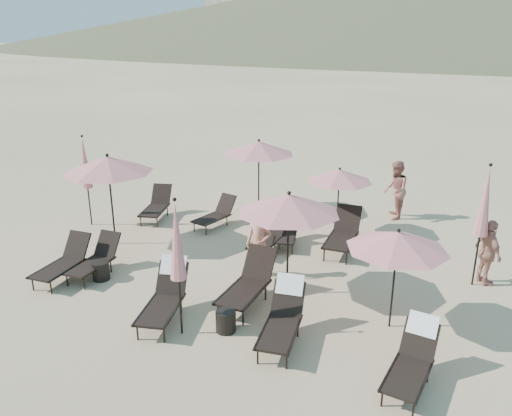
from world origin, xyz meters
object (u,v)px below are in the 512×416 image
at_px(umbrella_open_2, 398,241).
at_px(umbrella_open_4, 339,175).
at_px(side_table_0, 101,271).
at_px(beachgoer_a, 259,244).
at_px(lounger_10, 343,233).
at_px(beachgoer_b, 395,190).
at_px(umbrella_closed_2, 85,163).
at_px(lounger_5, 413,358).
at_px(lounger_0, 63,261).
at_px(beachgoer_c, 488,253).
at_px(lounger_6, 157,205).
at_px(umbrella_open_0, 108,164).
at_px(umbrella_closed_1, 485,202).
at_px(lounger_3, 248,283).
at_px(lounger_1, 95,259).
at_px(lounger_8, 268,237).
at_px(lounger_7, 216,214).
at_px(lounger_4, 283,316).
at_px(umbrella_closed_0, 177,242).
at_px(lounger_2, 165,294).
at_px(side_table_1, 226,321).
at_px(umbrella_open_1, 289,204).
at_px(lounger_9, 286,230).
at_px(umbrella_open_3, 259,148).

relative_size(umbrella_open_2, umbrella_open_4, 1.03).
xyz_separation_m(side_table_0, beachgoer_a, (3.29, 1.69, 0.60)).
height_order(lounger_10, beachgoer_b, beachgoer_b).
xyz_separation_m(umbrella_open_2, beachgoer_a, (-3.24, 0.93, -1.00)).
distance_m(umbrella_closed_2, beachgoer_b, 9.37).
xyz_separation_m(lounger_5, lounger_10, (-2.45, 4.79, 0.02)).
distance_m(lounger_0, beachgoer_c, 9.77).
height_order(lounger_0, umbrella_open_4, umbrella_open_4).
relative_size(lounger_6, beachgoer_b, 0.95).
bearing_deg(umbrella_open_0, umbrella_closed_1, 9.19).
bearing_deg(lounger_3, lounger_6, 143.74).
distance_m(lounger_1, lounger_5, 7.48).
distance_m(lounger_1, lounger_8, 4.37).
height_order(lounger_7, umbrella_closed_1, umbrella_closed_1).
xyz_separation_m(lounger_4, lounger_6, (-6.02, 4.52, -0.07)).
bearing_deg(umbrella_closed_0, umbrella_open_4, 77.89).
xyz_separation_m(lounger_4, lounger_8, (-1.87, 3.66, -0.10)).
bearing_deg(lounger_2, side_table_1, -13.31).
bearing_deg(umbrella_open_4, lounger_10, -66.11).
bearing_deg(lounger_10, side_table_0, -142.70).
bearing_deg(lounger_1, umbrella_open_1, 10.39).
xyz_separation_m(lounger_9, beachgoer_b, (2.31, 3.32, 0.52)).
relative_size(lounger_5, side_table_1, 3.78).
height_order(lounger_10, beachgoer_a, beachgoer_a).
bearing_deg(lounger_2, lounger_9, 64.59).
relative_size(lounger_8, beachgoer_a, 0.90).
bearing_deg(beachgoer_a, umbrella_closed_2, 153.64).
relative_size(lounger_0, umbrella_open_4, 0.83).
relative_size(lounger_0, umbrella_open_0, 0.65).
relative_size(umbrella_open_3, side_table_0, 5.44).
xyz_separation_m(lounger_10, umbrella_open_1, (-0.50, -2.80, 1.61)).
bearing_deg(lounger_4, lounger_6, 134.16).
distance_m(umbrella_open_1, umbrella_closed_0, 2.66).
height_order(lounger_4, lounger_8, lounger_4).
height_order(umbrella_open_0, side_table_1, umbrella_open_0).
distance_m(lounger_1, umbrella_open_2, 6.97).
distance_m(umbrella_open_0, umbrella_open_2, 7.73).
distance_m(lounger_0, lounger_7, 4.72).
bearing_deg(lounger_0, umbrella_open_0, 93.03).
distance_m(lounger_2, umbrella_closed_1, 7.09).
xyz_separation_m(lounger_8, beachgoer_c, (5.27, 0.34, 0.38)).
distance_m(lounger_0, lounger_8, 5.08).
distance_m(lounger_8, lounger_9, 0.69).
height_order(lounger_3, umbrella_closed_2, umbrella_closed_2).
height_order(lounger_0, umbrella_open_3, umbrella_open_3).
xyz_separation_m(umbrella_open_1, umbrella_closed_1, (3.74, 2.13, -0.10)).
xyz_separation_m(lounger_7, lounger_9, (2.39, -0.37, -0.01)).
bearing_deg(umbrella_open_4, umbrella_closed_0, -102.11).
bearing_deg(lounger_4, umbrella_closed_2, 147.78).
height_order(lounger_4, umbrella_open_0, umbrella_open_0).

